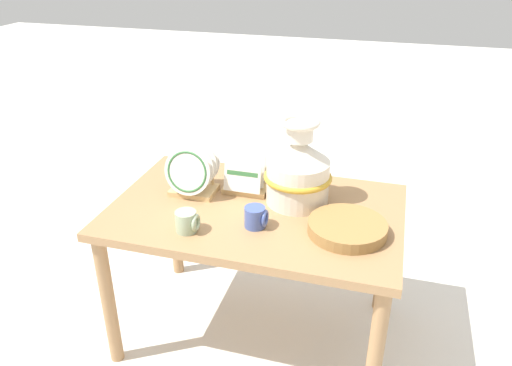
{
  "coord_description": "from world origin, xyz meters",
  "views": [
    {
      "loc": [
        0.48,
        -1.67,
        1.64
      ],
      "look_at": [
        0.0,
        0.0,
        0.76
      ],
      "focal_mm": 35.0,
      "sensor_mm": 36.0,
      "label": 1
    }
  ],
  "objects_px": {
    "mug_sage_glaze": "(187,222)",
    "mug_cobalt_glaze": "(256,217)",
    "dish_rack_round_plates": "(192,174)",
    "wicker_charger_stack": "(347,228)",
    "ceramic_vase": "(298,169)",
    "dish_rack_square_plates": "(247,178)"
  },
  "relations": [
    {
      "from": "dish_rack_round_plates",
      "to": "dish_rack_square_plates",
      "type": "distance_m",
      "value": 0.23
    },
    {
      "from": "ceramic_vase",
      "to": "wicker_charger_stack",
      "type": "relative_size",
      "value": 1.22
    },
    {
      "from": "dish_rack_round_plates",
      "to": "mug_sage_glaze",
      "type": "relative_size",
      "value": 2.56
    },
    {
      "from": "wicker_charger_stack",
      "to": "mug_cobalt_glaze",
      "type": "distance_m",
      "value": 0.34
    },
    {
      "from": "wicker_charger_stack",
      "to": "mug_cobalt_glaze",
      "type": "xyz_separation_m",
      "value": [
        -0.33,
        -0.05,
        0.02
      ]
    },
    {
      "from": "dish_rack_round_plates",
      "to": "mug_sage_glaze",
      "type": "bearing_deg",
      "value": -71.59
    },
    {
      "from": "ceramic_vase",
      "to": "dish_rack_round_plates",
      "type": "relative_size",
      "value": 1.61
    },
    {
      "from": "dish_rack_square_plates",
      "to": "mug_cobalt_glaze",
      "type": "relative_size",
      "value": 2.17
    },
    {
      "from": "dish_rack_round_plates",
      "to": "mug_sage_glaze",
      "type": "xyz_separation_m",
      "value": [
        0.09,
        -0.28,
        -0.05
      ]
    },
    {
      "from": "ceramic_vase",
      "to": "mug_sage_glaze",
      "type": "height_order",
      "value": "ceramic_vase"
    },
    {
      "from": "dish_rack_round_plates",
      "to": "mug_cobalt_glaze",
      "type": "bearing_deg",
      "value": -28.96
    },
    {
      "from": "mug_sage_glaze",
      "to": "dish_rack_square_plates",
      "type": "bearing_deg",
      "value": 73.21
    },
    {
      "from": "dish_rack_round_plates",
      "to": "wicker_charger_stack",
      "type": "xyz_separation_m",
      "value": [
        0.66,
        -0.13,
        -0.07
      ]
    },
    {
      "from": "dish_rack_square_plates",
      "to": "wicker_charger_stack",
      "type": "distance_m",
      "value": 0.51
    },
    {
      "from": "mug_cobalt_glaze",
      "to": "mug_sage_glaze",
      "type": "bearing_deg",
      "value": -156.71
    },
    {
      "from": "mug_sage_glaze",
      "to": "mug_cobalt_glaze",
      "type": "distance_m",
      "value": 0.25
    },
    {
      "from": "ceramic_vase",
      "to": "dish_rack_square_plates",
      "type": "distance_m",
      "value": 0.25
    },
    {
      "from": "mug_sage_glaze",
      "to": "mug_cobalt_glaze",
      "type": "xyz_separation_m",
      "value": [
        0.23,
        0.1,
        0.0
      ]
    },
    {
      "from": "wicker_charger_stack",
      "to": "mug_sage_glaze",
      "type": "bearing_deg",
      "value": -165.23
    },
    {
      "from": "ceramic_vase",
      "to": "wicker_charger_stack",
      "type": "distance_m",
      "value": 0.32
    },
    {
      "from": "ceramic_vase",
      "to": "wicker_charger_stack",
      "type": "xyz_separation_m",
      "value": [
        0.23,
        -0.18,
        -0.12
      ]
    },
    {
      "from": "wicker_charger_stack",
      "to": "mug_sage_glaze",
      "type": "relative_size",
      "value": 3.37
    }
  ]
}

